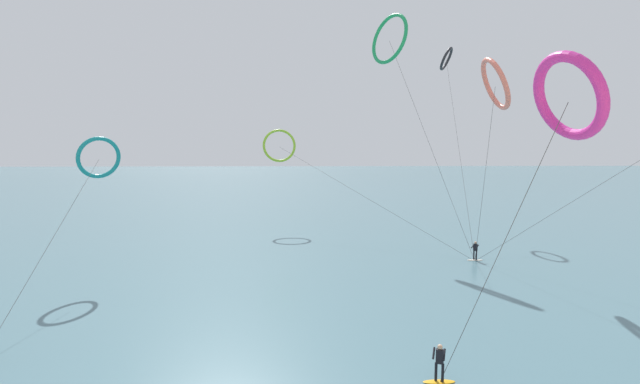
{
  "coord_description": "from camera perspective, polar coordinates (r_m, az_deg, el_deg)",
  "views": [
    {
      "loc": [
        -0.79,
        -2.99,
        10.3
      ],
      "look_at": [
        0.0,
        21.96,
        7.68
      ],
      "focal_mm": 26.0,
      "sensor_mm": 36.0,
      "label": 1
    }
  ],
  "objects": [
    {
      "name": "surfer_amber",
      "position": [
        21.78,
        14.49,
        -20.01
      ],
      "size": [
        1.4,
        0.66,
        1.7
      ],
      "rotation": [
        0.0,
        0.0,
        2.76
      ],
      "color": "orange",
      "rests_on": "ground"
    },
    {
      "name": "kite_magenta",
      "position": [
        19.54,
        28.27,
        10.29
      ],
      "size": [
        5.07,
        3.68,
        13.67
      ],
      "rotation": [
        0.0,
        0.0,
        1.77
      ],
      "color": "#CC288E",
      "rests_on": "ground"
    },
    {
      "name": "kite_charcoal",
      "position": [
        64.52,
        15.29,
        15.5
      ],
      "size": [
        4.9,
        23.38,
        22.76
      ],
      "rotation": [
        0.0,
        0.0,
        4.27
      ],
      "color": "black",
      "rests_on": "ground"
    },
    {
      "name": "kite_emerald",
      "position": [
        52.97,
        8.53,
        18.13
      ],
      "size": [
        7.85,
        14.4,
        24.26
      ],
      "rotation": [
        0.0,
        0.0,
        5.24
      ],
      "color": "#199351",
      "rests_on": "ground"
    },
    {
      "name": "kite_coral",
      "position": [
        40.87,
        20.78,
        12.32
      ],
      "size": [
        2.59,
        4.7,
        17.23
      ],
      "rotation": [
        0.0,
        0.0,
        1.48
      ],
      "color": "#EA7260",
      "rests_on": "ground"
    },
    {
      "name": "surfer_ivory",
      "position": [
        43.13,
        18.56,
        -7.02
      ],
      "size": [
        1.4,
        0.71,
        1.7
      ],
      "rotation": [
        0.0,
        0.0,
        2.08
      ],
      "color": "silver",
      "rests_on": "ground"
    },
    {
      "name": "sea_water",
      "position": [
        110.44,
        -1.4,
        0.65
      ],
      "size": [
        400.0,
        200.0,
        0.08
      ],
      "primitive_type": "cube",
      "color": "#476B75",
      "rests_on": "ground"
    },
    {
      "name": "kite_teal",
      "position": [
        39.78,
        -25.59,
        3.82
      ],
      "size": [
        3.11,
        17.34,
        10.88
      ],
      "rotation": [
        0.0,
        0.0,
        3.87
      ],
      "color": "teal",
      "rests_on": "ground"
    },
    {
      "name": "kite_lime",
      "position": [
        57.56,
        -5.01,
        5.69
      ],
      "size": [
        20.18,
        18.85,
        12.09
      ],
      "rotation": [
        0.0,
        0.0,
        0.13
      ],
      "color": "#8CC62D",
      "rests_on": "ground"
    }
  ]
}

